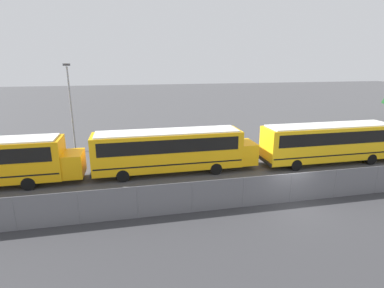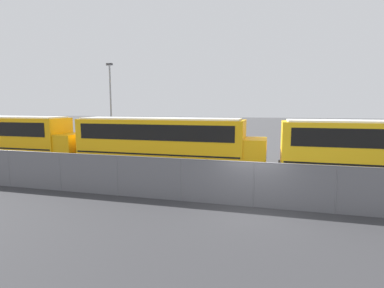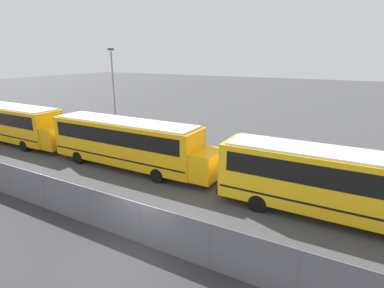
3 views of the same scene
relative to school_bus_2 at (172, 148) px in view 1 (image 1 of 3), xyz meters
The scene contains 6 objects.
ground_plane 9.36m from the school_bus_2, 46.33° to the right, with size 200.00×200.00×0.00m, color #424244.
road_strip 14.24m from the school_bus_2, 63.41° to the right, with size 126.15×12.00×0.01m.
fence 9.20m from the school_bus_2, 46.34° to the right, with size 92.22×0.07×1.89m.
school_bus_2 is the anchor object (origin of this frame).
school_bus_3 13.43m from the school_bus_2, ahead, with size 12.68×2.54×3.34m.
light_pole 11.59m from the school_bus_2, 137.21° to the left, with size 0.60×0.24×8.20m.
Camera 1 is at (-9.44, -15.20, 8.38)m, focal length 28.00 mm.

